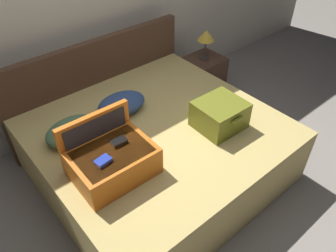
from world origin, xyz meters
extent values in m
plane|color=gray|center=(0.00, 0.00, 0.00)|extent=(12.00, 12.00, 0.00)
cube|color=beige|center=(0.00, 1.65, 1.30)|extent=(8.00, 0.10, 2.60)
cube|color=tan|center=(0.00, 0.40, 0.28)|extent=(1.98, 1.88, 0.57)
cube|color=#4C3323|center=(0.00, 1.38, 0.51)|extent=(2.02, 0.08, 1.01)
cube|color=#D16619|center=(-0.58, 0.18, 0.68)|extent=(0.58, 0.42, 0.23)
cube|color=#28282D|center=(-0.58, 0.18, 0.71)|extent=(0.51, 0.37, 0.16)
cube|color=#1E33A5|center=(-0.68, 0.13, 0.81)|extent=(0.12, 0.09, 0.03)
cube|color=black|center=(-0.49, 0.22, 0.81)|extent=(0.12, 0.08, 0.03)
cube|color=#D16619|center=(-0.57, 0.41, 0.77)|extent=(0.58, 0.05, 0.42)
cube|color=#28282D|center=(-0.57, 0.38, 0.77)|extent=(0.49, 0.02, 0.35)
cube|color=olive|center=(0.41, 0.07, 0.66)|extent=(0.40, 0.37, 0.18)
cube|color=#28282D|center=(0.41, 0.07, 0.68)|extent=(0.35, 0.32, 0.13)
cube|color=#99999E|center=(0.34, 0.03, 0.77)|extent=(0.10, 0.07, 0.06)
cube|color=#99999E|center=(0.47, 0.11, 0.77)|extent=(0.13, 0.12, 0.05)
cube|color=olive|center=(0.41, 0.07, 0.78)|extent=(0.40, 0.37, 0.06)
cube|color=olive|center=(0.41, -0.12, 0.75)|extent=(0.12, 0.03, 0.02)
ellipsoid|color=navy|center=(-0.11, 0.78, 0.65)|extent=(0.47, 0.33, 0.17)
ellipsoid|color=#4C724C|center=(-0.62, 0.74, 0.65)|extent=(0.47, 0.34, 0.16)
cube|color=#4C3323|center=(1.27, 1.09, 0.25)|extent=(0.44, 0.40, 0.50)
cylinder|color=#3F3833|center=(1.27, 1.09, 0.51)|extent=(0.10, 0.10, 0.01)
cylinder|color=#4C443D|center=(1.27, 1.09, 0.63)|extent=(0.02, 0.02, 0.22)
cone|color=gold|center=(1.27, 1.09, 0.80)|extent=(0.20, 0.20, 0.12)
camera|label=1|loc=(-1.35, -1.33, 2.39)|focal=35.36mm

